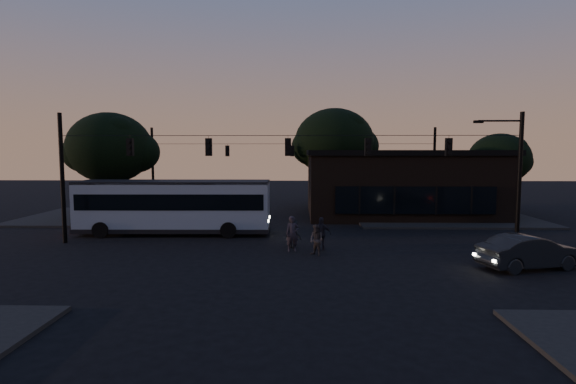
{
  "coord_description": "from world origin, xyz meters",
  "views": [
    {
      "loc": [
        0.63,
        -21.44,
        5.31
      ],
      "look_at": [
        0.0,
        4.0,
        3.0
      ],
      "focal_mm": 28.0,
      "sensor_mm": 36.0,
      "label": 1
    }
  ],
  "objects_px": {
    "pedestrian_a": "(292,234)",
    "pedestrian_c": "(321,234)",
    "building": "(400,183)",
    "pedestrian_d": "(293,234)",
    "bus": "(174,204)",
    "pedestrian_b": "(316,240)",
    "car": "(530,252)"
  },
  "relations": [
    {
      "from": "pedestrian_a",
      "to": "pedestrian_d",
      "type": "relative_size",
      "value": 1.18
    },
    {
      "from": "building",
      "to": "bus",
      "type": "xyz_separation_m",
      "value": [
        -16.36,
        -9.05,
        -0.78
      ]
    },
    {
      "from": "building",
      "to": "pedestrian_a",
      "type": "xyz_separation_m",
      "value": [
        -8.72,
        -13.9,
        -1.76
      ]
    },
    {
      "from": "pedestrian_a",
      "to": "bus",
      "type": "bearing_deg",
      "value": 138.12
    },
    {
      "from": "pedestrian_c",
      "to": "building",
      "type": "bearing_deg",
      "value": -110.59
    },
    {
      "from": "pedestrian_c",
      "to": "pedestrian_d",
      "type": "height_order",
      "value": "pedestrian_c"
    },
    {
      "from": "building",
      "to": "pedestrian_c",
      "type": "relative_size",
      "value": 8.59
    },
    {
      "from": "car",
      "to": "pedestrian_b",
      "type": "relative_size",
      "value": 2.96
    },
    {
      "from": "bus",
      "to": "pedestrian_d",
      "type": "relative_size",
      "value": 7.62
    },
    {
      "from": "building",
      "to": "pedestrian_c",
      "type": "xyz_separation_m",
      "value": [
        -7.16,
        -13.61,
        -1.81
      ]
    },
    {
      "from": "pedestrian_a",
      "to": "pedestrian_c",
      "type": "bearing_deg",
      "value": 0.9
    },
    {
      "from": "building",
      "to": "pedestrian_d",
      "type": "height_order",
      "value": "building"
    },
    {
      "from": "car",
      "to": "pedestrian_b",
      "type": "bearing_deg",
      "value": 60.56
    },
    {
      "from": "pedestrian_b",
      "to": "pedestrian_d",
      "type": "bearing_deg",
      "value": 166.61
    },
    {
      "from": "pedestrian_b",
      "to": "pedestrian_d",
      "type": "xyz_separation_m",
      "value": [
        -1.22,
        1.75,
        0.01
      ]
    },
    {
      "from": "pedestrian_a",
      "to": "pedestrian_b",
      "type": "relative_size",
      "value": 1.19
    },
    {
      "from": "pedestrian_d",
      "to": "pedestrian_b",
      "type": "bearing_deg",
      "value": 162.07
    },
    {
      "from": "building",
      "to": "pedestrian_c",
      "type": "bearing_deg",
      "value": -117.75
    },
    {
      "from": "building",
      "to": "pedestrian_d",
      "type": "distance_m",
      "value": 15.81
    },
    {
      "from": "building",
      "to": "bus",
      "type": "bearing_deg",
      "value": -151.06
    },
    {
      "from": "building",
      "to": "pedestrian_b",
      "type": "bearing_deg",
      "value": -116.76
    },
    {
      "from": "bus",
      "to": "pedestrian_c",
      "type": "relative_size",
      "value": 6.83
    },
    {
      "from": "pedestrian_a",
      "to": "pedestrian_c",
      "type": "relative_size",
      "value": 1.05
    },
    {
      "from": "building",
      "to": "bus",
      "type": "height_order",
      "value": "building"
    },
    {
      "from": "pedestrian_d",
      "to": "building",
      "type": "bearing_deg",
      "value": -86.35
    },
    {
      "from": "car",
      "to": "pedestrian_a",
      "type": "distance_m",
      "value": 11.3
    },
    {
      "from": "building",
      "to": "pedestrian_b",
      "type": "height_order",
      "value": "building"
    },
    {
      "from": "pedestrian_a",
      "to": "pedestrian_b",
      "type": "distance_m",
      "value": 1.56
    },
    {
      "from": "pedestrian_b",
      "to": "pedestrian_d",
      "type": "height_order",
      "value": "pedestrian_d"
    },
    {
      "from": "pedestrian_c",
      "to": "bus",
      "type": "bearing_deg",
      "value": -19.2
    },
    {
      "from": "car",
      "to": "pedestrian_a",
      "type": "bearing_deg",
      "value": 57.52
    },
    {
      "from": "bus",
      "to": "pedestrian_b",
      "type": "xyz_separation_m",
      "value": [
        8.89,
        -5.77,
        -1.13
      ]
    }
  ]
}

